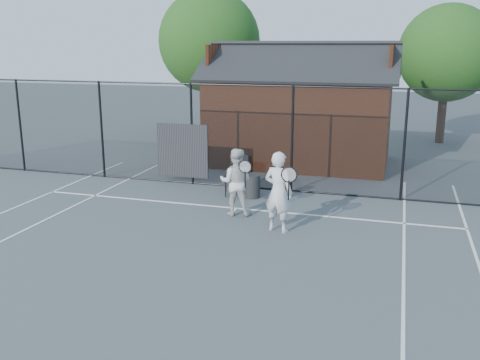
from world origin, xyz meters
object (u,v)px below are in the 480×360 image
(chair_right, at_px, (236,177))
(waste_bin, at_px, (252,186))
(player_back, at_px, (236,182))
(player_front, at_px, (278,192))
(clubhouse, at_px, (301,117))
(chair_left, at_px, (236,173))

(chair_right, height_order, waste_bin, chair_right)
(player_back, bearing_deg, player_front, -34.97)
(clubhouse, relative_size, waste_bin, 10.35)
(clubhouse, distance_m, waste_bin, 5.08)
(chair_right, distance_m, waste_bin, 0.51)
(clubhouse, bearing_deg, waste_bin, -94.65)
(clubhouse, height_order, chair_left, clubhouse)
(player_back, xyz_separation_m, waste_bin, (-0.02, 1.57, -0.52))
(player_back, bearing_deg, waste_bin, 90.69)
(chair_right, bearing_deg, waste_bin, 9.54)
(clubhouse, height_order, waste_bin, clubhouse)
(player_front, bearing_deg, clubhouse, 96.83)
(player_back, distance_m, chair_left, 2.19)
(player_back, bearing_deg, chair_left, 107.45)
(waste_bin, bearing_deg, chair_right, 180.00)
(player_front, relative_size, chair_left, 1.77)
(clubhouse, relative_size, player_back, 3.93)
(player_back, relative_size, waste_bin, 2.64)
(clubhouse, height_order, chair_right, clubhouse)
(clubhouse, distance_m, player_front, 7.43)
(clubhouse, distance_m, player_back, 6.52)
(clubhouse, xyz_separation_m, waste_bin, (-0.40, -4.90, -1.29))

